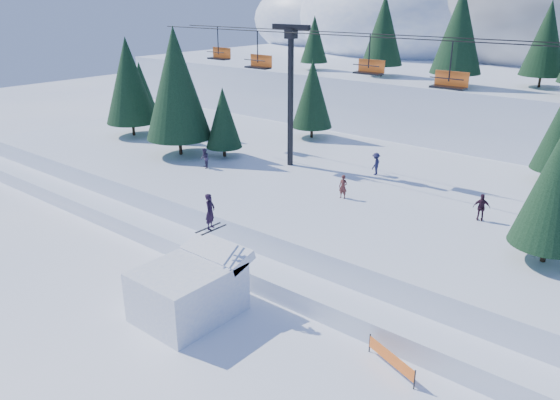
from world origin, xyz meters
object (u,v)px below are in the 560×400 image
Objects in this scene: jump_kicker at (190,288)px; chairlift at (424,89)px; banner_near at (391,359)px; banner_far at (517,386)px.

chairlift is (3.53, 16.38, 7.92)m from jump_kicker.
chairlift is at bearing 77.83° from jump_kicker.
banner_near is (6.12, -13.98, -8.78)m from chairlift.
banner_far is (10.69, -12.40, -8.78)m from chairlift.
jump_kicker is 2.19× the size of banner_near.
chairlift is 17.61m from banner_near.
chairlift reaches higher than banner_near.
banner_near is 0.94× the size of banner_far.
chairlift is 17.15× the size of banner_near.
chairlift is 18.58m from banner_far.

